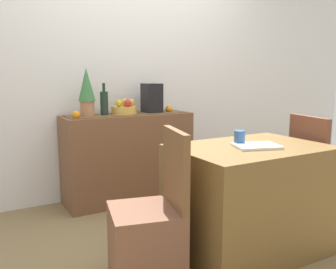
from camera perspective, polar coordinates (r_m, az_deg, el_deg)
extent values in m
cube|color=olive|center=(2.97, 4.46, -14.79)|extent=(6.40, 6.40, 0.02)
cube|color=silver|center=(3.75, -5.65, 11.58)|extent=(6.40, 0.06, 2.70)
cube|color=brown|center=(3.53, -6.27, -3.57)|extent=(1.22, 0.42, 0.83)
cube|color=brown|center=(3.46, -6.39, 3.24)|extent=(1.15, 0.32, 0.01)
cylinder|color=gold|center=(3.44, -6.91, 3.83)|extent=(0.24, 0.24, 0.07)
sphere|color=gold|center=(3.51, -6.76, 5.09)|extent=(0.07, 0.07, 0.07)
sphere|color=#B82E2A|center=(3.38, -6.36, 4.93)|extent=(0.07, 0.07, 0.07)
sphere|color=gold|center=(3.42, -7.70, 4.91)|extent=(0.06, 0.06, 0.06)
sphere|color=gold|center=(3.47, -5.80, 5.05)|extent=(0.07, 0.07, 0.07)
cylinder|color=#1D2F24|center=(3.36, -10.00, 4.80)|extent=(0.07, 0.07, 0.22)
cylinder|color=#1D2F24|center=(3.35, -10.07, 7.33)|extent=(0.03, 0.03, 0.08)
cube|color=black|center=(3.55, -2.57, 5.72)|extent=(0.16, 0.18, 0.29)
cylinder|color=#AE7550|center=(3.32, -12.56, 3.96)|extent=(0.12, 0.12, 0.14)
cone|color=#3B733E|center=(3.30, -12.70, 7.69)|extent=(0.15, 0.15, 0.29)
sphere|color=orange|center=(3.19, -14.22, 3.04)|extent=(0.07, 0.07, 0.07)
sphere|color=orange|center=(3.62, 0.15, 4.07)|extent=(0.07, 0.07, 0.07)
cube|color=brown|center=(2.57, 12.56, -9.89)|extent=(1.00, 0.71, 0.74)
cube|color=white|center=(2.43, 13.73, -1.76)|extent=(0.33, 0.29, 0.02)
cylinder|color=#2E568D|center=(2.48, 11.18, -0.51)|extent=(0.07, 0.07, 0.10)
cube|color=brown|center=(2.21, -3.51, -17.04)|extent=(0.48, 0.48, 0.45)
cube|color=brown|center=(2.09, 1.20, -5.36)|extent=(0.13, 0.40, 0.45)
cube|color=brown|center=(3.17, 23.15, -9.44)|extent=(0.46, 0.46, 0.45)
cube|color=brown|center=(2.94, 21.14, -1.67)|extent=(0.11, 0.40, 0.45)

